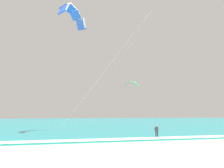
{
  "coord_description": "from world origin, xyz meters",
  "views": [
    {
      "loc": [
        -15.05,
        -12.98,
        3.06
      ],
      "look_at": [
        -6.92,
        16.32,
        6.76
      ],
      "focal_mm": 38.92,
      "sensor_mm": 36.0,
      "label": 1
    }
  ],
  "objects_px": {
    "kite_distant": "(131,83)",
    "kite_primary": "(72,13)",
    "surfboard": "(157,139)",
    "kitesurfer": "(157,131)"
  },
  "relations": [
    {
      "from": "kite_distant",
      "to": "kite_primary",
      "type": "bearing_deg",
      "value": -121.84
    },
    {
      "from": "surfboard",
      "to": "kite_distant",
      "type": "distance_m",
      "value": 44.4
    },
    {
      "from": "kitesurfer",
      "to": "kite_primary",
      "type": "xyz_separation_m",
      "value": [
        -9.89,
        6.04,
        16.32
      ]
    },
    {
      "from": "kite_primary",
      "to": "kitesurfer",
      "type": "bearing_deg",
      "value": -31.4
    },
    {
      "from": "kite_primary",
      "to": "kite_distant",
      "type": "xyz_separation_m",
      "value": [
        21.74,
        35.0,
        -5.17
      ]
    },
    {
      "from": "surfboard",
      "to": "kitesurfer",
      "type": "relative_size",
      "value": 0.87
    },
    {
      "from": "kitesurfer",
      "to": "surfboard",
      "type": "bearing_deg",
      "value": -103.7
    },
    {
      "from": "kite_primary",
      "to": "kite_distant",
      "type": "distance_m",
      "value": 41.52
    },
    {
      "from": "kitesurfer",
      "to": "kite_distant",
      "type": "bearing_deg",
      "value": 73.9
    },
    {
      "from": "kitesurfer",
      "to": "kite_primary",
      "type": "relative_size",
      "value": 0.1
    }
  ]
}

